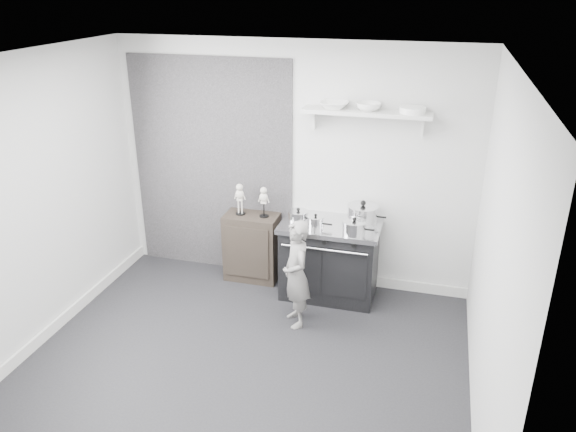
# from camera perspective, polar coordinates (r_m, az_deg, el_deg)

# --- Properties ---
(ground) EXTENTS (4.00, 4.00, 0.00)m
(ground) POSITION_cam_1_polar(r_m,az_deg,el_deg) (5.30, -4.77, -15.00)
(ground) COLOR black
(ground) RESTS_ON ground
(room_shell) EXTENTS (4.02, 3.62, 2.71)m
(room_shell) POSITION_cam_1_polar(r_m,az_deg,el_deg) (4.64, -5.84, 2.51)
(room_shell) COLOR silver
(room_shell) RESTS_ON ground
(wall_shelf) EXTENTS (1.30, 0.26, 0.24)m
(wall_shelf) POSITION_cam_1_polar(r_m,az_deg,el_deg) (5.76, 8.01, 10.28)
(wall_shelf) COLOR silver
(wall_shelf) RESTS_ON room_shell
(stove) EXTENTS (1.06, 0.66, 0.85)m
(stove) POSITION_cam_1_polar(r_m,az_deg,el_deg) (6.15, 4.24, -4.40)
(stove) COLOR black
(stove) RESTS_ON ground
(side_cabinet) EXTENTS (0.61, 0.36, 0.79)m
(side_cabinet) POSITION_cam_1_polar(r_m,az_deg,el_deg) (6.50, -3.65, -3.13)
(side_cabinet) COLOR black
(side_cabinet) RESTS_ON ground
(child) EXTENTS (0.44, 0.49, 1.12)m
(child) POSITION_cam_1_polar(r_m,az_deg,el_deg) (5.57, 0.84, -5.92)
(child) COLOR slate
(child) RESTS_ON ground
(pot_front_left) EXTENTS (0.30, 0.21, 0.18)m
(pot_front_left) POSITION_cam_1_polar(r_m,az_deg,el_deg) (5.94, 1.05, -0.11)
(pot_front_left) COLOR silver
(pot_front_left) RESTS_ON stove
(pot_back_right) EXTENTS (0.42, 0.33, 0.26)m
(pot_back_right) POSITION_cam_1_polar(r_m,az_deg,el_deg) (5.98, 7.59, 0.17)
(pot_back_right) COLOR silver
(pot_back_right) RESTS_ON stove
(pot_front_right) EXTENTS (0.33, 0.24, 0.19)m
(pot_front_right) POSITION_cam_1_polar(r_m,az_deg,el_deg) (5.73, 6.73, -1.15)
(pot_front_right) COLOR silver
(pot_front_right) RESTS_ON stove
(pot_front_center) EXTENTS (0.26, 0.18, 0.16)m
(pot_front_center) POSITION_cam_1_polar(r_m,az_deg,el_deg) (5.84, 2.83, -0.63)
(pot_front_center) COLOR silver
(pot_front_center) RESTS_ON stove
(skeleton_full) EXTENTS (0.12, 0.07, 0.42)m
(skeleton_full) POSITION_cam_1_polar(r_m,az_deg,el_deg) (6.30, -4.91, 1.95)
(skeleton_full) COLOR beige
(skeleton_full) RESTS_ON side_cabinet
(skeleton_torso) EXTENTS (0.11, 0.07, 0.40)m
(skeleton_torso) POSITION_cam_1_polar(r_m,az_deg,el_deg) (6.22, -2.48, 1.65)
(skeleton_torso) COLOR beige
(skeleton_torso) RESTS_ON side_cabinet
(bowl_large) EXTENTS (0.29, 0.29, 0.07)m
(bowl_large) POSITION_cam_1_polar(r_m,az_deg,el_deg) (5.79, 4.70, 11.17)
(bowl_large) COLOR white
(bowl_large) RESTS_ON wall_shelf
(bowl_small) EXTENTS (0.25, 0.25, 0.08)m
(bowl_small) POSITION_cam_1_polar(r_m,az_deg,el_deg) (5.73, 8.17, 10.94)
(bowl_small) COLOR white
(bowl_small) RESTS_ON wall_shelf
(plate_stack) EXTENTS (0.25, 0.25, 0.06)m
(plate_stack) POSITION_cam_1_polar(r_m,az_deg,el_deg) (5.70, 12.54, 10.47)
(plate_stack) COLOR white
(plate_stack) RESTS_ON wall_shelf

